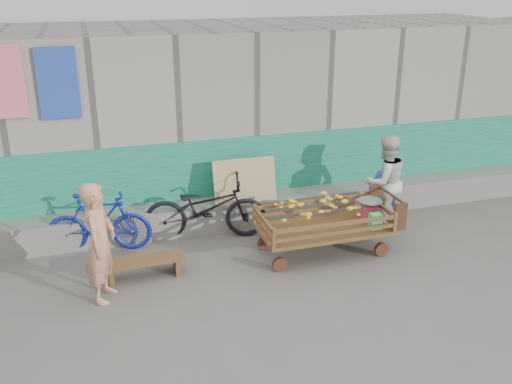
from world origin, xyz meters
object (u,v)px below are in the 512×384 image
object	(u,v)px
woman	(385,182)
bicycle_blue	(99,222)
bench	(144,263)
child	(381,198)
bicycle_dark	(206,208)
banana_cart	(321,216)
vendor_man	(100,242)

from	to	relation	value
woman	bicycle_blue	xyz separation A→B (m)	(-4.39, 0.41, -0.31)
bench	woman	distance (m)	3.95
child	bicycle_dark	size ratio (longest dim) A/B	0.50
bench	bicycle_dark	world-z (taller)	bicycle_dark
banana_cart	bicycle_blue	world-z (taller)	bicycle_blue
vendor_man	bicycle_blue	distance (m)	1.41
vendor_man	bicycle_dark	distance (m)	2.13
banana_cart	bicycle_dark	distance (m)	1.79
woman	bicycle_dark	distance (m)	2.84
woman	child	distance (m)	0.30
banana_cart	woman	xyz separation A→B (m)	(1.33, 0.61, 0.17)
bicycle_dark	bicycle_blue	size ratio (longest dim) A/B	1.23
banana_cart	vendor_man	size ratio (longest dim) A/B	1.32
bench	child	size ratio (longest dim) A/B	1.18
child	bicycle_blue	bearing A→B (deg)	-23.01
woman	bicycle_blue	size ratio (longest dim) A/B	1.01
woman	bicycle_blue	world-z (taller)	woman
woman	bicycle_dark	size ratio (longest dim) A/B	0.82
bicycle_blue	bench	bearing A→B (deg)	-140.42
vendor_man	woman	size ratio (longest dim) A/B	1.02
banana_cart	woman	distance (m)	1.47
bench	woman	world-z (taller)	woman
vendor_man	child	bearing A→B (deg)	-57.75
banana_cart	bicycle_blue	size ratio (longest dim) A/B	1.35
banana_cart	child	size ratio (longest dim) A/B	2.20
bicycle_dark	child	bearing A→B (deg)	-85.89
vendor_man	woman	distance (m)	4.50
bench	bicycle_blue	bearing A→B (deg)	118.07
vendor_man	bicycle_dark	bearing A→B (deg)	-30.05
bicycle_dark	bicycle_blue	bearing A→B (deg)	101.67
bicycle_blue	vendor_man	bearing A→B (deg)	-169.11
bicycle_dark	bicycle_blue	world-z (taller)	bicycle_dark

